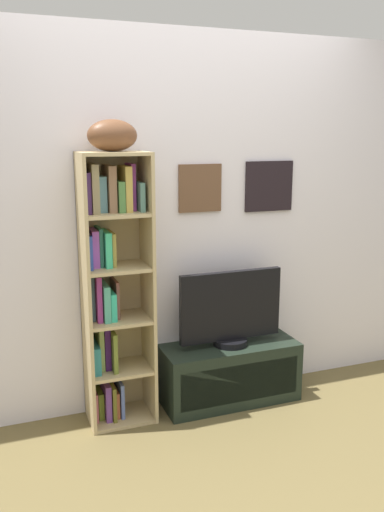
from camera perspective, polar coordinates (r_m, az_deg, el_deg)
The scene contains 6 objects.
ground at distance 2.90m, azimuth 6.48°, elevation -24.06°, with size 5.20×5.20×0.04m, color brown.
back_wall at distance 3.41m, azimuth -1.61°, elevation 3.47°, with size 4.80×0.08×2.33m.
bookshelf at distance 3.23m, azimuth -8.53°, elevation -3.16°, with size 0.39×0.30×1.62m.
football at distance 3.08m, azimuth -8.37°, elevation 12.44°, with size 0.29×0.18×0.18m, color brown.
tv_stand at distance 3.62m, azimuth 3.99°, elevation -12.14°, with size 0.89×0.34×0.39m.
television at distance 3.46m, azimuth 4.10°, elevation -5.62°, with size 0.68×0.22×0.49m.
Camera 1 is at (-1.09, -2.06, 1.71)m, focal length 38.02 mm.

